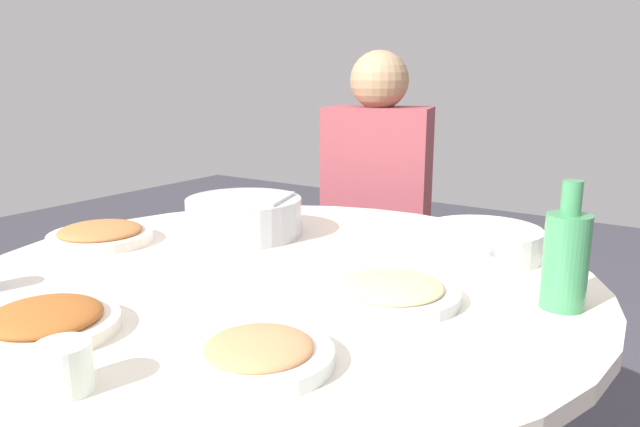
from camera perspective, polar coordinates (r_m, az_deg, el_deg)
name	(u,v)px	position (r m, az deg, el deg)	size (l,w,h in m)	color
round_dining_table	(279,318)	(1.25, -3.84, -9.71)	(1.24, 1.24, 0.73)	#99999E
rice_bowl	(244,216)	(1.49, -7.10, -0.22)	(0.28, 0.28, 0.10)	#B2B5BA
soup_bowl	(483,243)	(1.35, 14.96, -2.68)	(0.25, 0.25, 0.06)	white
dish_noodles	(392,291)	(1.07, 6.71, -7.20)	(0.24, 0.24, 0.04)	silver
dish_tofu_braise	(100,234)	(1.51, -19.82, -1.84)	(0.24, 0.24, 0.05)	silver
dish_stirfry	(45,321)	(1.03, -24.27, -9.15)	(0.22, 0.22, 0.05)	silver
dish_shrimp	(259,353)	(0.85, -5.71, -12.83)	(0.21, 0.21, 0.04)	white
green_bottle	(566,258)	(1.09, 21.98, -3.84)	(0.07, 0.07, 0.22)	#3E8C55
tea_cup_far	(64,367)	(0.84, -22.76, -13.12)	(0.07, 0.07, 0.06)	white
stool_for_diner_left	(374,334)	(2.21, 5.06, -11.13)	(0.36, 0.36, 0.43)	brown
diner_left	(377,186)	(2.05, 5.36, 2.56)	(0.40, 0.42, 0.76)	#2D333D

